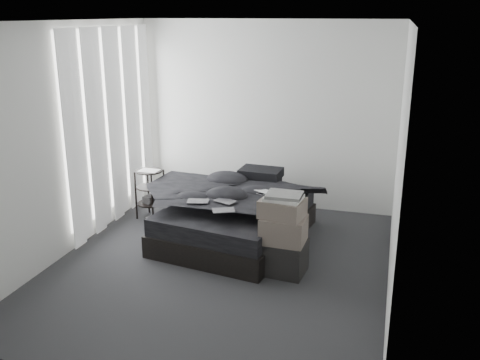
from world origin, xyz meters
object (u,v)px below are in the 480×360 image
(box_lower, at_px, (282,257))
(laptop, at_px, (264,188))
(bed, at_px, (236,229))
(side_stand, at_px, (150,194))

(box_lower, bearing_deg, laptop, 118.17)
(bed, distance_m, side_stand, 1.38)
(side_stand, bearing_deg, bed, -15.54)
(bed, relative_size, side_stand, 2.89)
(bed, distance_m, box_lower, 1.03)
(bed, height_order, box_lower, box_lower)
(side_stand, distance_m, box_lower, 2.33)
(side_stand, relative_size, box_lower, 1.35)
(bed, height_order, laptop, laptop)
(laptop, distance_m, side_stand, 1.75)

